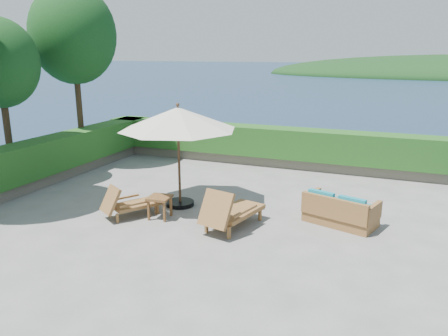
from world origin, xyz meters
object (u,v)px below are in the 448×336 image
at_px(patio_umbrella, 178,120).
at_px(side_table, 160,200).
at_px(lounge_right, 230,211).
at_px(lounge_left, 128,203).
at_px(wicker_loveseat, 340,212).

bearing_deg(patio_umbrella, side_table, -91.74).
relative_size(lounge_right, side_table, 3.27).
relative_size(patio_umbrella, lounge_right, 1.75).
height_order(patio_umbrella, side_table, patio_umbrella).
height_order(lounge_left, lounge_right, lounge_right).
distance_m(lounge_right, wicker_loveseat, 2.53).
bearing_deg(lounge_right, lounge_left, -161.98).
height_order(patio_umbrella, lounge_left, patio_umbrella).
bearing_deg(lounge_right, side_table, -165.81).
height_order(patio_umbrella, wicker_loveseat, patio_umbrella).
relative_size(side_table, wicker_loveseat, 0.32).
bearing_deg(lounge_left, wicker_loveseat, 48.33).
xyz_separation_m(patio_umbrella, lounge_right, (1.76, -0.95, -1.83)).
xyz_separation_m(patio_umbrella, lounge_left, (-0.79, -1.17, -1.91)).
bearing_deg(side_table, lounge_right, 0.91).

